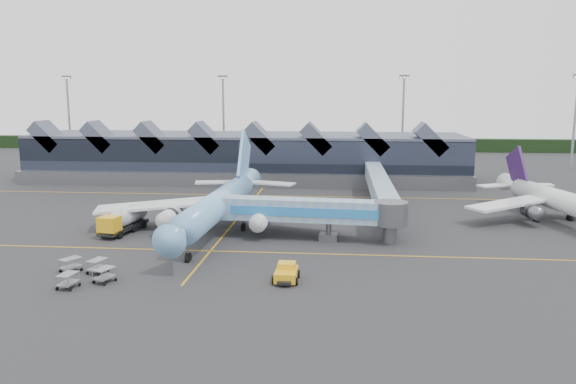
# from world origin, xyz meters

# --- Properties ---
(ground) EXTENTS (260.00, 260.00, 0.00)m
(ground) POSITION_xyz_m (0.00, 0.00, 0.00)
(ground) COLOR #28282B
(ground) RESTS_ON ground
(taxi_stripes) EXTENTS (120.00, 60.00, 0.01)m
(taxi_stripes) POSITION_xyz_m (0.00, 10.00, 0.01)
(taxi_stripes) COLOR gold
(taxi_stripes) RESTS_ON ground
(tree_line_far) EXTENTS (260.00, 4.00, 4.00)m
(tree_line_far) POSITION_xyz_m (0.00, 110.00, 2.00)
(tree_line_far) COLOR black
(tree_line_far) RESTS_ON ground
(terminal) EXTENTS (90.00, 22.25, 12.52)m
(terminal) POSITION_xyz_m (-5.07, 47.35, 4.88)
(terminal) COLOR black
(terminal) RESTS_ON ground
(light_masts) EXTENTS (132.40, 42.56, 22.45)m
(light_masts) POSITION_xyz_m (21.00, 62.80, 12.49)
(light_masts) COLOR gray
(light_masts) RESTS_ON ground
(main_airliner) EXTENTS (34.52, 39.70, 12.76)m
(main_airliner) POSITION_xyz_m (-0.84, 2.29, 3.75)
(main_airliner) COLOR #75C8EE
(main_airliner) RESTS_ON ground
(regional_jet) EXTENTS (26.26, 29.11, 10.05)m
(regional_jet) POSITION_xyz_m (45.17, 11.90, 3.19)
(regional_jet) COLOR white
(regional_jet) RESTS_ON ground
(jet_bridge) EXTENTS (23.86, 5.39, 5.22)m
(jet_bridge) POSITION_xyz_m (12.46, -1.82, 3.57)
(jet_bridge) COLOR #769BC5
(jet_bridge) RESTS_ON ground
(fuel_truck) EXTENTS (3.90, 9.57, 3.18)m
(fuel_truck) POSITION_xyz_m (-13.20, -0.20, 1.78)
(fuel_truck) COLOR black
(fuel_truck) RESTS_ON ground
(pushback_tug) EXTENTS (2.46, 3.86, 1.69)m
(pushback_tug) POSITION_xyz_m (9.74, -17.56, 0.76)
(pushback_tug) COLOR #EEAF16
(pushback_tug) RESTS_ON ground
(baggage_carts) EXTENTS (6.87, 7.03, 1.41)m
(baggage_carts) POSITION_xyz_m (-9.97, -18.78, 0.79)
(baggage_carts) COLOR gray
(baggage_carts) RESTS_ON ground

